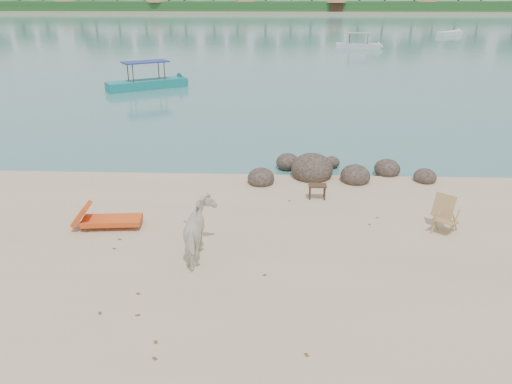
% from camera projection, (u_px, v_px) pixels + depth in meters
% --- Properties ---
extents(water, '(400.00, 400.00, 0.00)m').
position_uv_depth(water, '(273.00, 23.00, 94.83)').
color(water, '#356A68').
rests_on(water, ground).
extents(far_shore, '(420.00, 90.00, 1.40)m').
position_uv_depth(far_shore, '(275.00, 9.00, 168.89)').
color(far_shore, tan).
rests_on(far_shore, ground).
extents(far_scenery, '(420.00, 18.00, 9.50)m').
position_uv_depth(far_scenery, '(275.00, 1.00, 136.88)').
color(far_scenery, '#1E4C1E').
rests_on(far_scenery, ground).
extents(boulders, '(6.21, 2.69, 1.05)m').
position_uv_depth(boulders, '(326.00, 172.00, 16.82)').
color(boulders, '#2D241E').
rests_on(boulders, ground).
extents(cow, '(0.84, 1.64, 1.35)m').
position_uv_depth(cow, '(200.00, 232.00, 11.55)').
color(cow, silver).
rests_on(cow, ground).
extents(side_table, '(0.54, 0.35, 0.44)m').
position_uv_depth(side_table, '(317.00, 193.00, 15.01)').
color(side_table, '#342214').
rests_on(side_table, ground).
extents(lounge_chair, '(1.98, 0.86, 0.58)m').
position_uv_depth(lounge_chair, '(112.00, 218.00, 13.16)').
color(lounge_chair, '#F0431C').
rests_on(lounge_chair, ground).
extents(deck_chair, '(0.87, 0.88, 0.93)m').
position_uv_depth(deck_chair, '(446.00, 217.00, 12.83)').
color(deck_chair, '#A88454').
rests_on(deck_chair, ground).
extents(boat_near, '(5.55, 4.17, 2.81)m').
position_uv_depth(boat_near, '(146.00, 66.00, 31.68)').
color(boat_near, '#167A7A').
rests_on(boat_near, water).
extents(boat_mid, '(5.51, 2.07, 2.63)m').
position_uv_depth(boat_mid, '(359.00, 35.00, 53.99)').
color(boat_mid, beige).
rests_on(boat_mid, water).
extents(boat_far, '(5.05, 4.86, 0.66)m').
position_uv_depth(boat_far, '(450.00, 33.00, 69.81)').
color(boat_far, silver).
rests_on(boat_far, water).
extents(dead_leaves, '(6.87, 7.13, 0.00)m').
position_uv_depth(dead_leaves, '(217.00, 268.00, 11.33)').
color(dead_leaves, brown).
rests_on(dead_leaves, ground).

